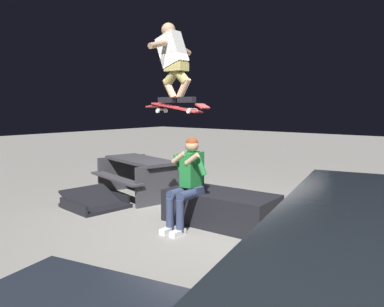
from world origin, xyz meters
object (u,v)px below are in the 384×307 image
skateboard (177,108)px  skater_airborne (173,59)px  person_sitting_on_ledge (188,179)px  kicker_ramp (95,204)px  picnic_table_back (141,171)px  ledge_box_main (220,208)px

skateboard → skater_airborne: size_ratio=0.92×
skater_airborne → person_sitting_on_ledge: bearing=-171.5°
skateboard → person_sitting_on_ledge: bearing=-169.7°
person_sitting_on_ledge → skater_airborne: (0.23, 0.03, 1.70)m
skater_airborne → kicker_ramp: 2.97m
kicker_ramp → picnic_table_back: size_ratio=0.55×
ledge_box_main → skateboard: size_ratio=1.64×
ledge_box_main → person_sitting_on_ledge: 0.73m
skateboard → skater_airborne: bearing=2.6°
person_sitting_on_ledge → picnic_table_back: (2.00, -0.97, -0.24)m
picnic_table_back → skater_airborne: bearing=150.4°
ledge_box_main → skater_airborne: size_ratio=1.50×
person_sitting_on_ledge → skateboard: (0.18, 0.03, 1.01)m
ledge_box_main → skateboard: 1.64m
skateboard → picnic_table_back: 2.43m
person_sitting_on_ledge → skater_airborne: 1.71m
skateboard → kicker_ramp: bearing=2.9°
skateboard → picnic_table_back: bearing=-28.7°
skateboard → picnic_table_back: size_ratio=0.52×
kicker_ramp → picnic_table_back: bearing=-90.7°
skater_airborne → ledge_box_main: bearing=-134.5°
skateboard → ledge_box_main: bearing=-131.1°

